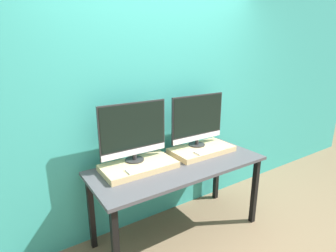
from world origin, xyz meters
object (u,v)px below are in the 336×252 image
object	(u,v)px
monitor_left	(134,131)
monitor_right	(198,119)
keyboard_left	(145,167)
keyboard_right	(209,150)

from	to	relation	value
monitor_left	monitor_right	distance (m)	0.75
monitor_left	keyboard_left	world-z (taller)	monitor_left
monitor_right	keyboard_right	distance (m)	0.35
keyboard_right	monitor_right	bearing A→B (deg)	90.00
monitor_right	keyboard_right	bearing A→B (deg)	-90.00
keyboard_right	monitor_left	bearing A→B (deg)	164.95
monitor_right	keyboard_right	xyz separation A→B (m)	(0.00, -0.20, -0.28)
monitor_left	keyboard_right	xyz separation A→B (m)	(0.75, -0.20, -0.28)
monitor_left	keyboard_left	xyz separation A→B (m)	(-0.00, -0.20, -0.28)
keyboard_left	monitor_right	xyz separation A→B (m)	(0.75, 0.20, 0.28)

